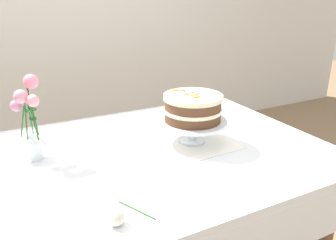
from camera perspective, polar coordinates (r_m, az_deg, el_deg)
The scene contains 6 objects.
dining_table at distance 1.37m, azimuth -2.49°, elevation -8.94°, with size 1.40×1.00×0.74m.
linen_napkin at distance 1.43m, azimuth 4.11°, elevation -3.75°, with size 0.32×0.32×0.00m, color white.
cake_stand at distance 1.40m, azimuth 4.19°, elevation -0.69°, with size 0.29×0.29×0.10m.
layer_cake at distance 1.37m, azimuth 4.27°, elevation 2.11°, with size 0.24×0.24×0.11m.
flower_vase at distance 1.33m, azimuth -22.29°, elevation -0.56°, with size 0.11×0.11×0.32m.
fallen_rose at distance 0.95m, azimuth -8.70°, elevation -15.94°, with size 0.13×0.13×0.05m.
Camera 1 is at (-0.50, -1.11, 1.32)m, focal length 36.00 mm.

